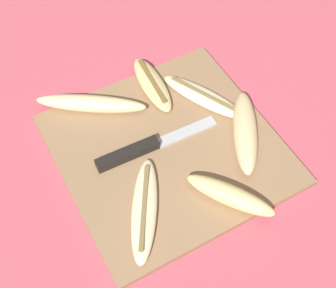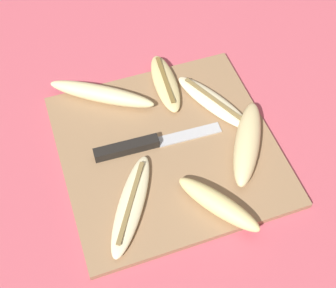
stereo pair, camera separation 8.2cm
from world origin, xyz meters
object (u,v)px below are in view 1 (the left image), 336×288
Objects in this scene: banana_soft_right at (91,104)px; banana_golden_short at (230,195)px; banana_spotted_left at (152,84)px; banana_bright_far at (203,97)px; knife at (137,150)px; banana_ripe_center at (245,131)px; banana_pale_long at (144,209)px.

banana_golden_short is at bearing 22.51° from banana_soft_right.
banana_spotted_left is 0.13m from banana_soft_right.
banana_golden_short is 0.22m from banana_bright_far.
knife is 0.19m from banana_ripe_center.
banana_bright_far is (0.07, 0.07, -0.00)m from banana_spotted_left.
banana_soft_right is at bearing -165.29° from knife.
banana_pale_long is at bearing -3.07° from banana_soft_right.
banana_soft_right is at bearing -93.73° from banana_spotted_left.
banana_spotted_left reaches higher than banana_bright_far.
banana_golden_short reaches higher than banana_spotted_left.
banana_pale_long is at bearing -53.01° from banana_bright_far.
banana_ripe_center is (0.19, 0.09, 0.01)m from banana_spotted_left.
banana_pale_long is (0.23, -0.14, -0.00)m from banana_spotted_left.
banana_spotted_left is at bearing 149.23° from banana_pale_long.
banana_soft_right is (-0.24, 0.01, 0.01)m from banana_pale_long.
banana_soft_right reaches higher than banana_spotted_left.
knife is at bearing -109.25° from banana_ripe_center.
banana_pale_long is at bearing -110.31° from banana_golden_short.
banana_ripe_center is 1.00× the size of banana_bright_far.
banana_spotted_left is at bearing -154.74° from banana_ripe_center.
knife is at bearing -37.90° from banana_spotted_left.
banana_soft_right reaches higher than banana_bright_far.
banana_pale_long is at bearing -78.84° from banana_ripe_center.
knife is 0.18m from banana_golden_short.
banana_pale_long is 0.23m from banana_ripe_center.
banana_soft_right reaches higher than knife.
banana_bright_far is at bearing 159.83° from banana_golden_short.
banana_ripe_center reaches higher than banana_soft_right.
banana_ripe_center is (-0.04, 0.23, 0.01)m from banana_pale_long.
banana_ripe_center is at bearing 101.16° from banana_pale_long.
banana_ripe_center is at bearing 25.26° from banana_spotted_left.
banana_spotted_left is 0.83× the size of banana_pale_long.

